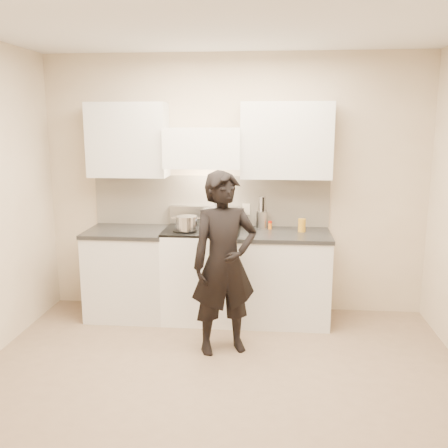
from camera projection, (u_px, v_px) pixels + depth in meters
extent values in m
plane|color=#8A725B|center=(217.00, 388.00, 3.83)|extent=(4.00, 4.00, 0.00)
cube|color=beige|center=(234.00, 185.00, 5.26)|extent=(4.00, 0.04, 2.70)
cube|color=beige|center=(167.00, 303.00, 1.85)|extent=(4.00, 0.04, 2.70)
cube|color=silver|center=(216.00, 16.00, 3.28)|extent=(4.00, 3.50, 0.02)
cube|color=white|center=(211.00, 201.00, 5.31)|extent=(2.50, 0.02, 0.53)
cube|color=#A3A3A3|center=(206.00, 215.00, 5.30)|extent=(0.76, 0.08, 0.20)
cube|color=white|center=(203.00, 148.00, 5.01)|extent=(0.76, 0.40, 0.40)
cylinder|color=#B8B8BE|center=(201.00, 167.00, 4.87)|extent=(0.66, 0.02, 0.02)
cube|color=silver|center=(286.00, 140.00, 4.96)|extent=(0.90, 0.33, 0.75)
cube|color=silver|center=(128.00, 140.00, 5.10)|extent=(0.80, 0.33, 0.75)
cube|color=silver|center=(246.00, 209.00, 5.28)|extent=(0.08, 0.01, 0.12)
cube|color=white|center=(203.00, 274.00, 5.15)|extent=(0.76, 0.65, 0.92)
cube|color=black|center=(202.00, 230.00, 5.06)|extent=(0.76, 0.65, 0.02)
cube|color=#B9B7C2|center=(219.00, 226.00, 5.16)|extent=(0.36, 0.34, 0.01)
cylinder|color=#B8B8BE|center=(198.00, 252.00, 4.80)|extent=(0.62, 0.02, 0.02)
cylinder|color=black|center=(182.00, 231.00, 4.92)|extent=(0.18, 0.18, 0.01)
cylinder|color=black|center=(218.00, 232.00, 4.89)|extent=(0.18, 0.18, 0.01)
cylinder|color=black|center=(187.00, 225.00, 5.21)|extent=(0.18, 0.18, 0.01)
cylinder|color=black|center=(221.00, 225.00, 5.18)|extent=(0.18, 0.18, 0.01)
cube|color=silver|center=(283.00, 279.00, 5.08)|extent=(0.90, 0.65, 0.88)
cube|color=black|center=(284.00, 235.00, 4.99)|extent=(0.92, 0.67, 0.04)
cube|color=silver|center=(129.00, 274.00, 5.23)|extent=(0.80, 0.65, 0.88)
cube|color=black|center=(127.00, 231.00, 5.13)|extent=(0.82, 0.67, 0.04)
ellipsoid|color=#B8B8BE|center=(223.00, 214.00, 5.15)|extent=(0.40, 0.40, 0.22)
torus|color=#B8B8BE|center=(223.00, 210.00, 5.14)|extent=(0.42, 0.42, 0.02)
ellipsoid|color=#C1B193|center=(223.00, 215.00, 5.15)|extent=(0.23, 0.23, 0.10)
cylinder|color=beige|center=(216.00, 206.00, 4.98)|extent=(0.03, 0.29, 0.21)
cylinder|color=#B8B8BE|center=(187.00, 223.00, 4.91)|extent=(0.21, 0.21, 0.14)
cube|color=#B8B8BE|center=(174.00, 218.00, 4.91)|extent=(0.04, 0.02, 0.01)
cube|color=#B8B8BE|center=(199.00, 218.00, 4.88)|extent=(0.04, 0.02, 0.01)
cylinder|color=#A3A3A3|center=(262.00, 220.00, 5.20)|extent=(0.12, 0.12, 0.17)
cylinder|color=black|center=(264.00, 211.00, 5.19)|extent=(0.01, 0.01, 0.30)
cylinder|color=beige|center=(263.00, 211.00, 5.21)|extent=(0.01, 0.01, 0.30)
cylinder|color=#A3A3A3|center=(261.00, 211.00, 5.21)|extent=(0.01, 0.01, 0.30)
cylinder|color=black|center=(259.00, 211.00, 5.20)|extent=(0.01, 0.01, 0.30)
cylinder|color=#A3A3A3|center=(259.00, 212.00, 5.18)|extent=(0.01, 0.01, 0.30)
cylinder|color=beige|center=(261.00, 212.00, 5.16)|extent=(0.01, 0.01, 0.30)
cylinder|color=black|center=(263.00, 212.00, 5.16)|extent=(0.01, 0.01, 0.30)
cylinder|color=#A3A3A3|center=(265.00, 212.00, 5.17)|extent=(0.01, 0.01, 0.30)
cylinder|color=orange|center=(270.00, 226.00, 5.14)|extent=(0.04, 0.04, 0.06)
cylinder|color=red|center=(270.00, 222.00, 5.13)|extent=(0.04, 0.04, 0.02)
cylinder|color=#BE8621|center=(302.00, 225.00, 5.02)|extent=(0.08, 0.08, 0.13)
imported|color=black|center=(224.00, 264.00, 4.32)|extent=(0.69, 0.58, 1.61)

